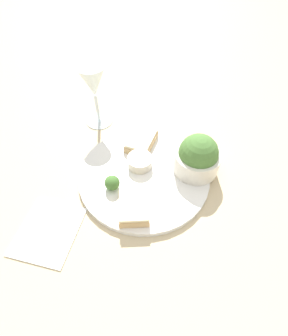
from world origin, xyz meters
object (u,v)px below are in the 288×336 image
cheese_toast_far (134,207)px  wine_glass (93,85)px  napkin (48,231)px  salad_bowl (198,157)px  sauce_ramekin (140,161)px  cheese_toast_near (141,141)px

cheese_toast_far → wine_glass: (0.32, 0.07, 0.10)m
napkin → salad_bowl: bearing=-71.2°
cheese_toast_far → napkin: size_ratio=0.51×
salad_bowl → sauce_ramekin: (0.03, 0.13, -0.03)m
salad_bowl → napkin: bearing=108.8°
sauce_ramekin → napkin: (-0.14, 0.21, -0.03)m
wine_glass → cheese_toast_near: bearing=-138.0°
cheese_toast_far → napkin: bearing=96.1°
salad_bowl → cheese_toast_far: size_ratio=1.23×
wine_glass → napkin: (-0.33, 0.11, -0.12)m
cheese_toast_near → wine_glass: (0.12, 0.11, 0.10)m
sauce_ramekin → wine_glass: size_ratio=0.35×
wine_glass → napkin: bearing=161.4°
salad_bowl → napkin: salad_bowl is taller
wine_glass → salad_bowl: bearing=-133.9°
sauce_ramekin → napkin: bearing=124.3°
salad_bowl → sauce_ramekin: salad_bowl is taller
cheese_toast_far → wine_glass: wine_glass is taller
salad_bowl → sauce_ramekin: size_ratio=1.80×
salad_bowl → cheese_toast_far: bearing=121.2°
salad_bowl → sauce_ramekin: bearing=78.2°
cheese_toast_near → cheese_toast_far: bearing=168.5°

